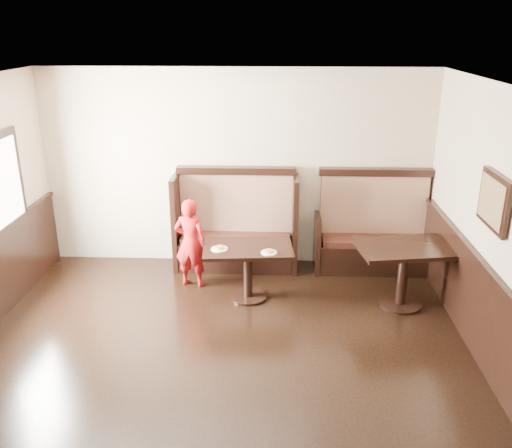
# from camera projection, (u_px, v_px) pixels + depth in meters

# --- Properties ---
(ground) EXTENTS (7.00, 7.00, 0.00)m
(ground) POSITION_uv_depth(u_px,v_px,m) (209.00, 418.00, 4.87)
(ground) COLOR black
(ground) RESTS_ON ground
(room_shell) EXTENTS (7.00, 7.00, 7.00)m
(room_shell) POSITION_uv_depth(u_px,v_px,m) (178.00, 336.00, 4.92)
(room_shell) COLOR #C1A88C
(room_shell) RESTS_ON ground
(booth_main) EXTENTS (1.75, 0.72, 1.45)m
(booth_main) POSITION_uv_depth(u_px,v_px,m) (236.00, 232.00, 7.78)
(booth_main) COLOR black
(booth_main) RESTS_ON ground
(booth_neighbor) EXTENTS (1.65, 0.72, 1.45)m
(booth_neighbor) POSITION_uv_depth(u_px,v_px,m) (372.00, 237.00, 7.72)
(booth_neighbor) COLOR black
(booth_neighbor) RESTS_ON ground
(table_main) EXTENTS (1.17, 0.79, 0.71)m
(table_main) POSITION_uv_depth(u_px,v_px,m) (248.00, 259.00, 6.83)
(table_main) COLOR black
(table_main) RESTS_ON ground
(table_neighbor) EXTENTS (1.26, 0.93, 0.80)m
(table_neighbor) POSITION_uv_depth(u_px,v_px,m) (404.00, 261.00, 6.63)
(table_neighbor) COLOR black
(table_neighbor) RESTS_ON ground
(child) EXTENTS (0.49, 0.38, 1.22)m
(child) POSITION_uv_depth(u_px,v_px,m) (191.00, 243.00, 7.15)
(child) COLOR #A91213
(child) RESTS_ON ground
(pizza_plate_left) EXTENTS (0.21, 0.21, 0.04)m
(pizza_plate_left) POSITION_uv_depth(u_px,v_px,m) (220.00, 248.00, 6.70)
(pizza_plate_left) COLOR white
(pizza_plate_left) RESTS_ON table_main
(pizza_plate_right) EXTENTS (0.20, 0.20, 0.04)m
(pizza_plate_right) POSITION_uv_depth(u_px,v_px,m) (269.00, 252.00, 6.60)
(pizza_plate_right) COLOR white
(pizza_plate_right) RESTS_ON table_main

